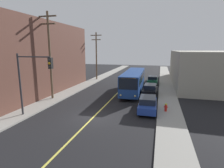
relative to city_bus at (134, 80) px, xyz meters
The scene contains 14 objects.
ground_plane 12.04m from the city_bus, 100.65° to the right, with size 120.00×120.00×0.00m, color black.
sidewalk_left 9.76m from the city_bus, 169.82° to the right, with size 2.50×90.00×0.15m, color gray.
sidewalk_right 5.61m from the city_bus, 18.57° to the right, with size 2.50×90.00×0.15m, color gray.
lane_stripe_center 4.36m from the city_bus, 123.67° to the left, with size 0.16×60.00×0.01m, color #D8CC4C.
building_left_brick 16.71m from the city_bus, 163.51° to the right, with size 10.00×22.13×10.37m.
building_right_warehouse 15.84m from the city_bus, 38.84° to the left, with size 12.00×23.82×6.19m.
city_bus is the anchor object (origin of this frame).
parked_car_blue 9.18m from the city_bus, 72.25° to the right, with size 1.91×4.45×1.62m.
parked_car_black 3.21m from the city_bus, 30.71° to the right, with size 1.94×4.45×1.62m.
parked_car_green 7.44m from the city_bus, 69.44° to the left, with size 1.82×4.40×1.62m.
utility_pole_near 12.75m from the city_bus, 144.37° to the right, with size 2.40×0.28×10.95m.
utility_pole_mid 13.79m from the city_bus, 135.11° to the left, with size 2.40×0.28×9.83m.
traffic_signal_left_corner 15.38m from the city_bus, 120.09° to the right, with size 3.75×0.48×6.00m.
fire_hydrant 9.75m from the city_bus, 61.26° to the right, with size 0.44×0.26×0.84m.
Camera 1 is at (6.10, -15.75, 6.54)m, focal length 29.09 mm.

